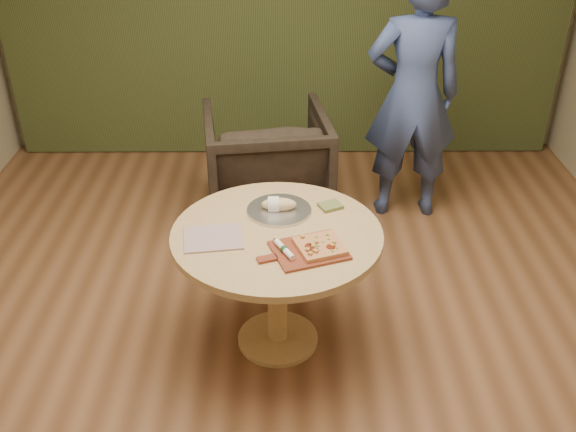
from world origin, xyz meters
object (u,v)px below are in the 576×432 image
(pedestal_table, at_px, (277,254))
(flatbread_pizza, at_px, (320,246))
(armchair, at_px, (267,159))
(pizza_paddle, at_px, (307,251))
(serving_tray, at_px, (279,210))
(cutlery_roll, at_px, (284,249))
(bread_roll, at_px, (277,204))
(person_standing, at_px, (413,95))

(pedestal_table, bearing_deg, flatbread_pizza, -40.17)
(flatbread_pizza, xyz_separation_m, armchair, (-0.31, 1.67, -0.32))
(pizza_paddle, bearing_deg, serving_tray, 89.93)
(cutlery_roll, relative_size, bread_roll, 0.96)
(bread_roll, distance_m, person_standing, 1.63)
(pizza_paddle, relative_size, armchair, 0.52)
(pedestal_table, relative_size, serving_tray, 3.14)
(serving_tray, height_order, armchair, armchair)
(pizza_paddle, relative_size, serving_tray, 1.33)
(armchair, bearing_deg, pizza_paddle, 90.51)
(pedestal_table, bearing_deg, bread_roll, 89.55)
(pizza_paddle, height_order, armchair, armchair)
(bread_roll, bearing_deg, serving_tray, 0.00)
(serving_tray, bearing_deg, person_standing, 54.02)
(flatbread_pizza, height_order, person_standing, person_standing)
(armchair, bearing_deg, pedestal_table, 85.80)
(flatbread_pizza, xyz_separation_m, bread_roll, (-0.21, 0.39, 0.02))
(serving_tray, bearing_deg, cutlery_roll, -86.13)
(bread_roll, relative_size, person_standing, 0.10)
(cutlery_roll, distance_m, person_standing, 1.97)
(person_standing, bearing_deg, armchair, 0.93)
(flatbread_pizza, relative_size, serving_tray, 0.79)
(serving_tray, bearing_deg, bread_roll, 180.00)
(pizza_paddle, distance_m, bread_roll, 0.43)
(pizza_paddle, bearing_deg, flatbread_pizza, -7.98)
(serving_tray, relative_size, person_standing, 0.19)
(bread_roll, bearing_deg, pizza_paddle, -69.60)
(serving_tray, distance_m, armchair, 1.32)
(pizza_paddle, height_order, person_standing, person_standing)
(cutlery_roll, height_order, armchair, armchair)
(pedestal_table, height_order, serving_tray, serving_tray)
(bread_roll, bearing_deg, flatbread_pizza, -61.46)
(pedestal_table, xyz_separation_m, bread_roll, (0.00, 0.21, 0.18))
(pizza_paddle, xyz_separation_m, bread_roll, (-0.15, 0.41, 0.04))
(flatbread_pizza, height_order, bread_roll, bread_roll)
(armchair, bearing_deg, cutlery_roll, 86.67)
(cutlery_roll, distance_m, armchair, 1.74)
(flatbread_pizza, relative_size, armchair, 0.31)
(flatbread_pizza, bearing_deg, armchair, 100.42)
(person_standing, bearing_deg, flatbread_pizza, 65.60)
(cutlery_roll, distance_m, serving_tray, 0.43)
(pizza_paddle, relative_size, person_standing, 0.25)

